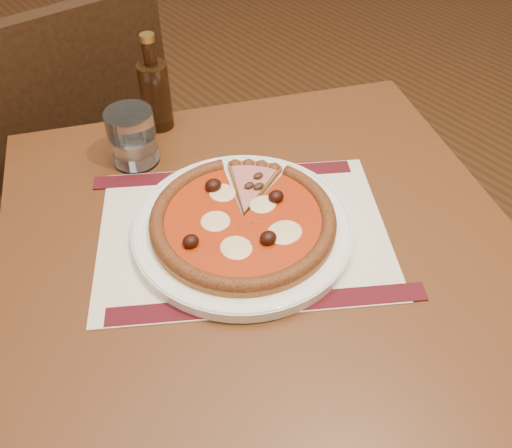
% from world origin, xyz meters
% --- Properties ---
extents(table, '(1.06, 1.06, 0.75)m').
position_xyz_m(table, '(-0.91, -0.97, 0.65)').
color(table, '#592B15').
rests_on(table, ground).
extents(chair_far, '(0.45, 0.45, 0.92)m').
position_xyz_m(chair_far, '(-0.93, -0.26, 0.53)').
color(chair_far, black).
rests_on(chair_far, ground).
extents(placemat, '(0.55, 0.52, 0.00)m').
position_xyz_m(placemat, '(-0.92, -0.93, 0.75)').
color(placemat, beige).
rests_on(placemat, table).
extents(plate, '(0.35, 0.35, 0.02)m').
position_xyz_m(plate, '(-0.92, -0.93, 0.76)').
color(plate, white).
rests_on(plate, placemat).
extents(pizza, '(0.29, 0.29, 0.04)m').
position_xyz_m(pizza, '(-0.92, -0.93, 0.78)').
color(pizza, '#A25D27').
rests_on(pizza, plate).
extents(ham_slice, '(0.12, 0.12, 0.02)m').
position_xyz_m(ham_slice, '(-0.85, -0.86, 0.78)').
color(ham_slice, '#A25D27').
rests_on(ham_slice, plate).
extents(water_glass, '(0.10, 0.10, 0.10)m').
position_xyz_m(water_glass, '(-0.95, -0.66, 0.80)').
color(water_glass, white).
rests_on(water_glass, table).
extents(bottle, '(0.06, 0.06, 0.19)m').
position_xyz_m(bottle, '(-0.86, -0.60, 0.82)').
color(bottle, '#361D0D').
rests_on(bottle, table).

